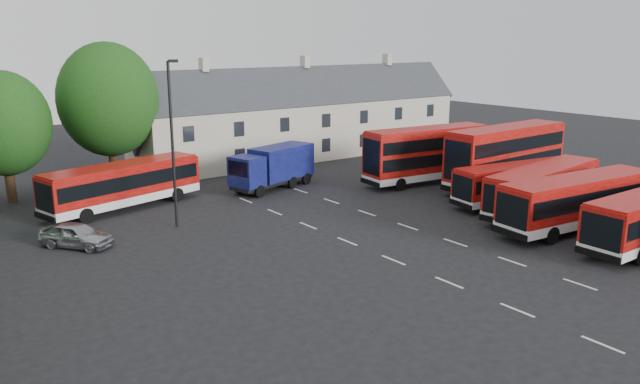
{
  "coord_description": "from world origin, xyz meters",
  "views": [
    {
      "loc": [
        -22.38,
        -21.31,
        11.81
      ],
      "look_at": [
        0.72,
        9.68,
        2.2
      ],
      "focal_mm": 35.0,
      "sensor_mm": 36.0,
      "label": 1
    }
  ],
  "objects": [
    {
      "name": "terrace_houses",
      "position": [
        14.0,
        30.0,
        3.86
      ],
      "size": [
        35.7,
        7.13,
        10.06
      ],
      "color": "beige",
      "rests_on": "ground"
    },
    {
      "name": "bus_dd_south",
      "position": [
        18.84,
        9.11,
        2.82
      ],
      "size": [
        12.18,
        3.22,
        4.96
      ],
      "rotation": [
        0.0,
        0.0,
        0.04
      ],
      "color": "silver",
      "rests_on": "ground"
    },
    {
      "name": "ground",
      "position": [
        0.0,
        0.0,
        0.0
      ],
      "size": [
        140.0,
        140.0,
        0.0
      ],
      "primitive_type": "plane",
      "color": "black",
      "rests_on": "ground"
    },
    {
      "name": "lane_markings",
      "position": [
        2.5,
        2.0,
        0.01
      ],
      "size": [
        5.15,
        33.8,
        0.01
      ],
      "color": "beige",
      "rests_on": "ground"
    },
    {
      "name": "box_truck",
      "position": [
        3.73,
        19.92,
        1.87
      ],
      "size": [
        7.98,
        4.27,
        3.33
      ],
      "rotation": [
        0.0,
        0.0,
        0.26
      ],
      "color": "black",
      "rests_on": "ground"
    },
    {
      "name": "silver_car",
      "position": [
        -13.18,
        14.58,
        0.73
      ],
      "size": [
        3.97,
        4.46,
        1.46
      ],
      "primitive_type": "imported",
      "rotation": [
        0.0,
        0.0,
        0.65
      ],
      "color": "#A9ABB1",
      "rests_on": "ground"
    },
    {
      "name": "bus_north",
      "position": [
        -8.05,
        21.07,
        1.94
      ],
      "size": [
        11.74,
        5.22,
        3.24
      ],
      "rotation": [
        0.0,
        0.0,
        0.24
      ],
      "color": "silver",
      "rests_on": "ground"
    },
    {
      "name": "bus_dd_north",
      "position": [
        15.08,
        14.1,
        2.63
      ],
      "size": [
        11.47,
        3.83,
        4.61
      ],
      "rotation": [
        0.0,
        0.0,
        -0.11
      ],
      "color": "silver",
      "rests_on": "ground"
    },
    {
      "name": "lamppost",
      "position": [
        -6.82,
        14.91,
        5.61
      ],
      "size": [
        0.72,
        0.48,
        10.52
      ],
      "rotation": [
        0.0,
        0.0,
        -0.39
      ],
      "color": "black",
      "rests_on": "ground"
    },
    {
      "name": "bus_row_e",
      "position": [
        15.38,
        5.29,
        1.77
      ],
      "size": [
        10.65,
        4.06,
        2.94
      ],
      "rotation": [
        0.0,
        0.0,
        -0.17
      ],
      "color": "silver",
      "rests_on": "ground"
    },
    {
      "name": "bus_row_c",
      "position": [
        13.21,
        -0.72,
        2.03
      ],
      "size": [
        12.14,
        3.96,
        3.37
      ],
      "rotation": [
        0.0,
        0.0,
        -0.11
      ],
      "color": "silver",
      "rests_on": "ground"
    },
    {
      "name": "bus_row_d",
      "position": [
        14.57,
        2.72,
        1.96
      ],
      "size": [
        11.78,
        4.11,
        3.26
      ],
      "rotation": [
        0.0,
        0.0,
        0.13
      ],
      "color": "silver",
      "rests_on": "ground"
    }
  ]
}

